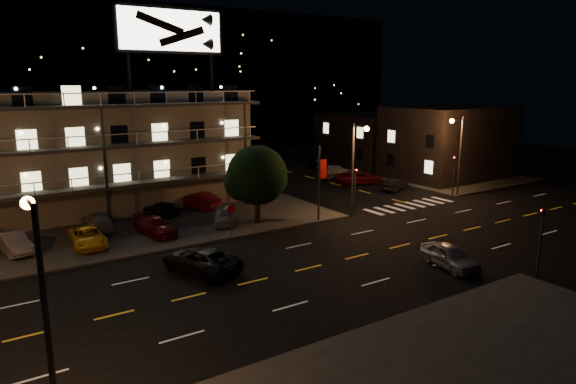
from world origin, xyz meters
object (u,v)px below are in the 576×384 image
lot_car_2 (88,237)px  lot_car_7 (98,221)px  side_car_0 (395,185)px  road_car_east (450,256)px  lot_car_4 (224,215)px  tree (257,177)px  road_car_west (201,259)px

lot_car_2 → lot_car_7: 3.93m
side_car_0 → road_car_east: road_car_east is taller
lot_car_4 → side_car_0: lot_car_4 is taller
lot_car_4 → lot_car_7: lot_car_4 is taller
tree → lot_car_2: size_ratio=1.38×
road_car_east → lot_car_2: bearing=147.3°
tree → side_car_0: (18.87, 3.20, -3.30)m
lot_car_4 → road_car_west: size_ratio=0.75×
lot_car_4 → road_car_east: bearing=-40.9°
tree → road_car_west: 11.47m
lot_car_2 → road_car_east: road_car_east is taller
side_car_0 → road_car_west: road_car_west is taller
lot_car_2 → side_car_0: lot_car_2 is taller
tree → road_car_east: bearing=-71.2°
road_car_west → lot_car_7: bearing=-92.0°
lot_car_2 → lot_car_7: (1.54, 3.62, 0.06)m
lot_car_4 → road_car_west: 10.31m
lot_car_4 → road_car_west: (-5.82, -8.51, -0.09)m
tree → road_car_west: size_ratio=1.15×
tree → road_car_west: (-8.23, -7.34, -3.17)m
tree → road_car_west: bearing=-138.3°
tree → lot_car_4: tree is taller
tree → side_car_0: bearing=9.6°
lot_car_7 → road_car_west: 12.60m
lot_car_7 → side_car_0: bearing=179.7°
side_car_0 → road_car_east: bearing=123.5°
tree → lot_car_4: size_ratio=1.54×
lot_car_7 → road_car_east: (16.68, -20.11, -0.12)m
road_car_east → road_car_west: 15.60m
lot_car_2 → lot_car_4: 10.60m
lot_car_7 → side_car_0: 30.39m
lot_car_7 → side_car_0: size_ratio=1.25×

